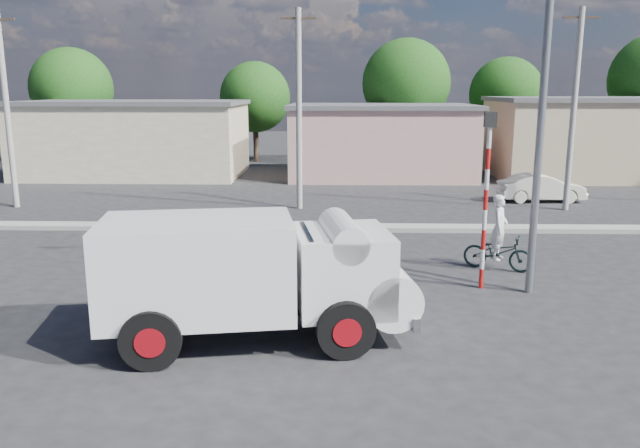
{
  "coord_description": "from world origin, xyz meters",
  "views": [
    {
      "loc": [
        -0.41,
        -13.56,
        4.9
      ],
      "look_at": [
        -0.89,
        2.97,
        1.3
      ],
      "focal_mm": 35.0,
      "sensor_mm": 36.0,
      "label": 1
    }
  ],
  "objects_px": {
    "streetlight": "(537,86)",
    "bicycle": "(498,252)",
    "car_cream": "(541,188)",
    "cyclist": "(499,238)",
    "truck": "(258,274)",
    "traffic_pole": "(487,186)"
  },
  "relations": [
    {
      "from": "cyclist",
      "to": "traffic_pole",
      "type": "height_order",
      "value": "traffic_pole"
    },
    {
      "from": "car_cream",
      "to": "streetlight",
      "type": "height_order",
      "value": "streetlight"
    },
    {
      "from": "car_cream",
      "to": "bicycle",
      "type": "bearing_deg",
      "value": 154.46
    },
    {
      "from": "cyclist",
      "to": "streetlight",
      "type": "bearing_deg",
      "value": -151.79
    },
    {
      "from": "bicycle",
      "to": "streetlight",
      "type": "xyz_separation_m",
      "value": [
        0.13,
        -1.96,
        4.47
      ]
    },
    {
      "from": "traffic_pole",
      "to": "truck",
      "type": "bearing_deg",
      "value": -146.14
    },
    {
      "from": "cyclist",
      "to": "traffic_pole",
      "type": "relative_size",
      "value": 0.41
    },
    {
      "from": "truck",
      "to": "bicycle",
      "type": "height_order",
      "value": "truck"
    },
    {
      "from": "car_cream",
      "to": "streetlight",
      "type": "bearing_deg",
      "value": 158.19
    },
    {
      "from": "truck",
      "to": "car_cream",
      "type": "bearing_deg",
      "value": 47.17
    },
    {
      "from": "traffic_pole",
      "to": "streetlight",
      "type": "xyz_separation_m",
      "value": [
        0.94,
        -0.3,
        2.37
      ]
    },
    {
      "from": "streetlight",
      "to": "bicycle",
      "type": "bearing_deg",
      "value": 93.68
    },
    {
      "from": "bicycle",
      "to": "streetlight",
      "type": "bearing_deg",
      "value": -151.79
    },
    {
      "from": "bicycle",
      "to": "car_cream",
      "type": "height_order",
      "value": "car_cream"
    },
    {
      "from": "car_cream",
      "to": "truck",
      "type": "bearing_deg",
      "value": 143.95
    },
    {
      "from": "car_cream",
      "to": "traffic_pole",
      "type": "xyz_separation_m",
      "value": [
        -5.41,
        -12.48,
        1.99
      ]
    },
    {
      "from": "cyclist",
      "to": "streetlight",
      "type": "distance_m",
      "value": 4.51
    },
    {
      "from": "car_cream",
      "to": "traffic_pole",
      "type": "bearing_deg",
      "value": 154.04
    },
    {
      "from": "cyclist",
      "to": "truck",
      "type": "bearing_deg",
      "value": 155.16
    },
    {
      "from": "cyclist",
      "to": "car_cream",
      "type": "height_order",
      "value": "cyclist"
    },
    {
      "from": "streetlight",
      "to": "truck",
      "type": "bearing_deg",
      "value": -152.61
    },
    {
      "from": "bicycle",
      "to": "car_cream",
      "type": "xyz_separation_m",
      "value": [
        4.6,
        10.82,
        0.12
      ]
    }
  ]
}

